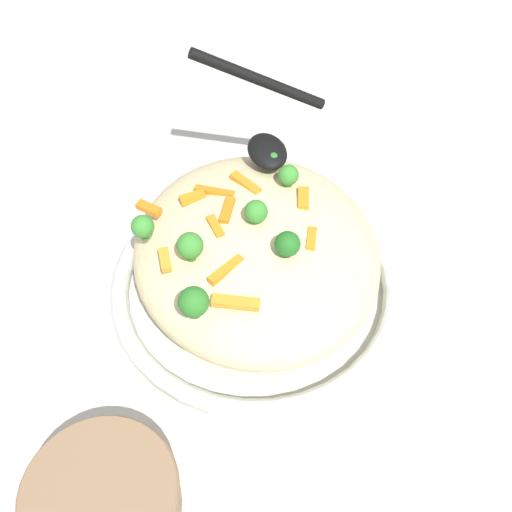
# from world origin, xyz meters

# --- Properties ---
(ground_plane) EXTENTS (2.40, 2.40, 0.00)m
(ground_plane) POSITION_xyz_m (0.00, 0.00, 0.00)
(ground_plane) COLOR beige
(serving_bowl) EXTENTS (0.31, 0.31, 0.04)m
(serving_bowl) POSITION_xyz_m (0.00, 0.00, 0.02)
(serving_bowl) COLOR silver
(serving_bowl) RESTS_ON ground_plane
(pasta_mound) EXTENTS (0.27, 0.25, 0.10)m
(pasta_mound) POSITION_xyz_m (0.00, 0.00, 0.09)
(pasta_mound) COLOR beige
(pasta_mound) RESTS_ON serving_bowl
(carrot_piece_0) EXTENTS (0.03, 0.02, 0.01)m
(carrot_piece_0) POSITION_xyz_m (0.02, -0.05, 0.13)
(carrot_piece_0) COLOR orange
(carrot_piece_0) RESTS_ON pasta_mound
(carrot_piece_1) EXTENTS (0.03, 0.01, 0.01)m
(carrot_piece_1) POSITION_xyz_m (0.01, 0.04, 0.13)
(carrot_piece_1) COLOR orange
(carrot_piece_1) RESTS_ON pasta_mound
(carrot_piece_2) EXTENTS (0.03, 0.04, 0.01)m
(carrot_piece_2) POSITION_xyz_m (-0.08, 0.04, 0.13)
(carrot_piece_2) COLOR orange
(carrot_piece_2) RESTS_ON pasta_mound
(carrot_piece_3) EXTENTS (0.01, 0.03, 0.01)m
(carrot_piece_3) POSITION_xyz_m (0.05, 0.05, 0.13)
(carrot_piece_3) COLOR orange
(carrot_piece_3) RESTS_ON pasta_mound
(carrot_piece_4) EXTENTS (0.03, 0.04, 0.01)m
(carrot_piece_4) POSITION_xyz_m (0.05, 0.03, 0.13)
(carrot_piece_4) COLOR orange
(carrot_piece_4) RESTS_ON pasta_mound
(carrot_piece_5) EXTENTS (0.03, 0.01, 0.01)m
(carrot_piece_5) POSITION_xyz_m (-0.02, 0.09, 0.13)
(carrot_piece_5) COLOR orange
(carrot_piece_5) RESTS_ON pasta_mound
(carrot_piece_6) EXTENTS (0.04, 0.03, 0.01)m
(carrot_piece_6) POSITION_xyz_m (0.05, -0.01, 0.13)
(carrot_piece_6) COLOR orange
(carrot_piece_6) RESTS_ON pasta_mound
(carrot_piece_7) EXTENTS (0.02, 0.04, 0.01)m
(carrot_piece_7) POSITION_xyz_m (-0.04, 0.04, 0.13)
(carrot_piece_7) COLOR orange
(carrot_piece_7) RESTS_ON pasta_mound
(carrot_piece_8) EXTENTS (0.03, 0.02, 0.01)m
(carrot_piece_8) POSITION_xyz_m (0.02, 0.02, 0.13)
(carrot_piece_8) COLOR orange
(carrot_piece_8) RESTS_ON pasta_mound
(carrot_piece_9) EXTENTS (0.03, 0.02, 0.01)m
(carrot_piece_9) POSITION_xyz_m (0.05, 0.09, 0.13)
(carrot_piece_9) COLOR orange
(carrot_piece_9) RESTS_ON pasta_mound
(carrot_piece_10) EXTENTS (0.03, 0.02, 0.01)m
(carrot_piece_10) POSITION_xyz_m (-0.03, -0.04, 0.13)
(carrot_piece_10) COLOR orange
(carrot_piece_10) RESTS_ON pasta_mound
(broccoli_floret_0) EXTENTS (0.02, 0.02, 0.03)m
(broccoli_floret_0) POSITION_xyz_m (-0.02, 0.07, 0.14)
(broccoli_floret_0) COLOR #377928
(broccoli_floret_0) RESTS_ON pasta_mound
(broccoli_floret_1) EXTENTS (0.02, 0.02, 0.02)m
(broccoli_floret_1) POSITION_xyz_m (0.07, -0.04, 0.14)
(broccoli_floret_1) COLOR #296820
(broccoli_floret_1) RESTS_ON pasta_mound
(broccoli_floret_2) EXTENTS (0.02, 0.02, 0.03)m
(broccoli_floret_2) POSITION_xyz_m (0.02, 0.11, 0.14)
(broccoli_floret_2) COLOR #377928
(broccoli_floret_2) RESTS_ON pasta_mound
(broccoli_floret_3) EXTENTS (0.03, 0.03, 0.03)m
(broccoli_floret_3) POSITION_xyz_m (-0.08, 0.08, 0.15)
(broccoli_floret_3) COLOR #296820
(broccoli_floret_3) RESTS_ON pasta_mound
(broccoli_floret_4) EXTENTS (0.02, 0.02, 0.03)m
(broccoli_floret_4) POSITION_xyz_m (-0.04, -0.02, 0.15)
(broccoli_floret_4) COLOR #205B1C
(broccoli_floret_4) RESTS_ON pasta_mound
(broccoli_floret_5) EXTENTS (0.02, 0.02, 0.03)m
(broccoli_floret_5) POSITION_xyz_m (0.04, -0.05, 0.14)
(broccoli_floret_5) COLOR #377928
(broccoli_floret_5) RESTS_ON pasta_mound
(broccoli_floret_6) EXTENTS (0.02, 0.02, 0.03)m
(broccoli_floret_6) POSITION_xyz_m (-0.00, 0.00, 0.15)
(broccoli_floret_6) COLOR #377928
(broccoli_floret_6) RESTS_ON pasta_mound
(serving_spoon) EXTENTS (0.12, 0.15, 0.09)m
(serving_spoon) POSITION_xyz_m (0.11, -0.04, 0.15)
(serving_spoon) COLOR black
(serving_spoon) RESTS_ON pasta_mound
(companion_bowl) EXTENTS (0.14, 0.14, 0.05)m
(companion_bowl) POSITION_xyz_m (-0.18, 0.19, 0.03)
(companion_bowl) COLOR #8C6B4C
(companion_bowl) RESTS_ON ground_plane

